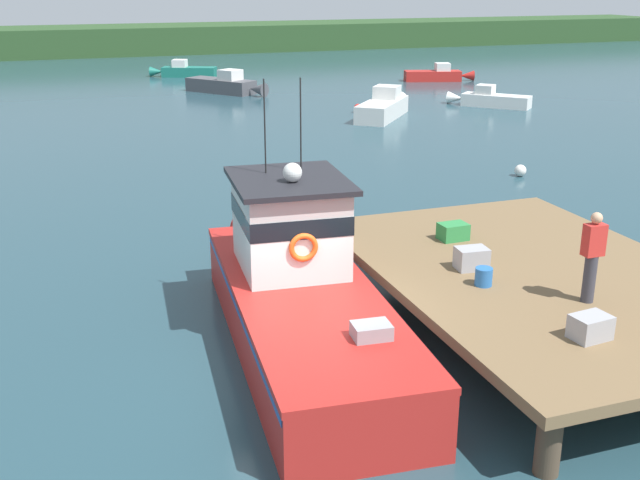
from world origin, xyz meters
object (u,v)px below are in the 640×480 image
Objects in this scene: main_fishing_boat at (298,288)px; crate_stack_near_edge at (590,327)px; crate_single_far at (472,258)px; deckhand_by_the_boat at (592,255)px; moored_boat_far_left at (226,85)px; moored_boat_off_the_point at (384,106)px; moored_boat_mid_harbor at (185,71)px; mooring_buoy_outer at (358,108)px; moored_boat_outer_mooring at (490,99)px; moored_boat_far_right at (437,75)px; crate_single_by_cleat at (453,232)px; mooring_buoy_spare_mooring at (520,171)px; bait_bucket at (484,277)px.

main_fishing_boat reaches higher than crate_stack_near_edge.
crate_single_far is 1.00× the size of crate_stack_near_edge.
main_fishing_boat is 6.08× the size of deckhand_by_the_boat.
moored_boat_off_the_point is at bearing -62.18° from moored_boat_far_left.
mooring_buoy_outer is at bearing -72.11° from moored_boat_mid_harbor.
moored_boat_outer_mooring is at bearing -38.09° from moored_boat_far_left.
crate_stack_near_edge is at bearing -104.74° from mooring_buoy_outer.
crate_stack_near_edge is at bearing -126.21° from deckhand_by_the_boat.
moored_boat_off_the_point is 1.11× the size of moored_boat_far_right.
crate_single_far is 1.00× the size of crate_single_by_cleat.
moored_boat_off_the_point is (7.72, 21.01, -0.87)m from crate_single_by_cleat.
deckhand_by_the_boat is 13.98m from mooring_buoy_spare_mooring.
mooring_buoy_outer is at bearing 72.90° from crate_single_far.
crate_single_far reaches higher than mooring_buoy_spare_mooring.
crate_single_by_cleat is 0.37× the size of deckhand_by_the_boat.
moored_boat_far_right is at bearing 63.55° from bait_bucket.
crate_single_by_cleat is at bearing -117.16° from moored_boat_far_right.
crate_single_far is at bearing -107.10° from mooring_buoy_outer.
bait_bucket is at bearing -121.61° from moored_boat_outer_mooring.
moored_boat_off_the_point is at bearing -127.88° from moored_boat_far_right.
moored_boat_outer_mooring is at bearing -3.83° from mooring_buoy_outer.
moored_boat_far_left is at bearing 85.52° from crate_single_far.
moored_boat_off_the_point is at bearing 70.05° from crate_single_far.
crate_single_by_cleat reaches higher than moored_boat_mid_harbor.
crate_single_by_cleat is at bearing -93.78° from moored_boat_far_left.
deckhand_by_the_boat is at bearing -81.05° from crate_single_by_cleat.
moored_boat_outer_mooring is 8.51× the size of mooring_buoy_outer.
crate_stack_near_edge reaches higher than moored_boat_far_right.
crate_stack_near_edge reaches higher than mooring_buoy_spare_mooring.
mooring_buoy_spare_mooring is at bearing -117.37° from moored_boat_outer_mooring.
moored_boat_mid_harbor is at bearing 108.66° from moored_boat_off_the_point.
main_fishing_boat is 39.43m from moored_boat_far_right.
moored_boat_mid_harbor is 11.21× the size of mooring_buoy_spare_mooring.
crate_single_far reaches higher than moored_boat_off_the_point.
moored_boat_far_left is 8.84m from moored_boat_mid_harbor.
deckhand_by_the_boat is at bearing -103.55° from mooring_buoy_outer.
mooring_buoy_spare_mooring is (7.29, 8.37, -1.17)m from crate_single_by_cleat.
mooring_buoy_outer is at bearing 72.90° from crate_single_by_cleat.
moored_boat_off_the_point is (11.60, 22.08, -0.50)m from main_fishing_boat.
crate_single_far is 1.32× the size of mooring_buoy_outer.
moored_boat_far_left is (2.61, 33.35, -0.93)m from crate_single_far.
bait_bucket is (-0.22, -0.83, -0.04)m from crate_single_far.
crate_stack_near_edge is 1.67m from deckhand_by_the_boat.
moored_boat_mid_harbor is at bearing 125.68° from moored_boat_outer_mooring.
moored_boat_off_the_point is at bearing 73.95° from deckhand_by_the_boat.
mooring_buoy_spare_mooring is at bearing 60.36° from crate_stack_near_edge.
moored_boat_mid_harbor is (-13.22, 18.41, 0.01)m from moored_boat_outer_mooring.
deckhand_by_the_boat is (0.90, 1.23, 0.66)m from crate_stack_near_edge.
moored_boat_off_the_point is at bearing -171.15° from moored_boat_outer_mooring.
moored_boat_off_the_point is 11.49× the size of mooring_buoy_outer.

